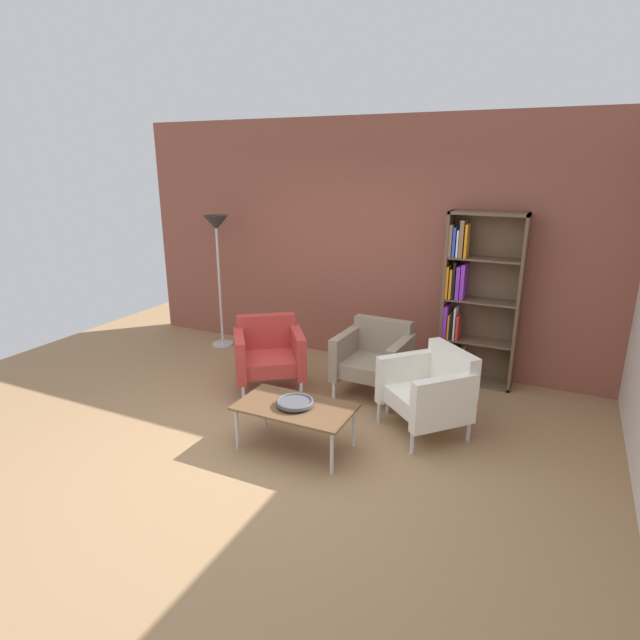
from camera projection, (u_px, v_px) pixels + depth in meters
name	position (u px, v px, depth m)	size (l,w,h in m)	color
ground_plane	(271.00, 448.00, 4.53)	(8.32, 8.32, 0.00)	#9E7751
brick_back_panel	(373.00, 244.00, 6.23)	(6.40, 0.12, 2.90)	brown
bookshelf_tall	(472.00, 303.00, 5.68)	(0.80, 0.30, 1.90)	brown
coffee_table_low	(295.00, 409.00, 4.44)	(1.00, 0.56, 0.40)	brown
decorative_bowl	(295.00, 402.00, 4.42)	(0.32, 0.32, 0.05)	#4C4C51
armchair_spare_guest	(374.00, 357.00, 5.48)	(0.75, 0.69, 0.78)	gray
armchair_corner_red	(269.00, 353.00, 5.61)	(0.95, 0.93, 0.78)	#B73833
armchair_by_bookshelf	(430.00, 389.00, 4.72)	(0.95, 0.95, 0.78)	white
floor_lamp_torchiere	(217.00, 238.00, 6.67)	(0.32, 0.32, 1.74)	silver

